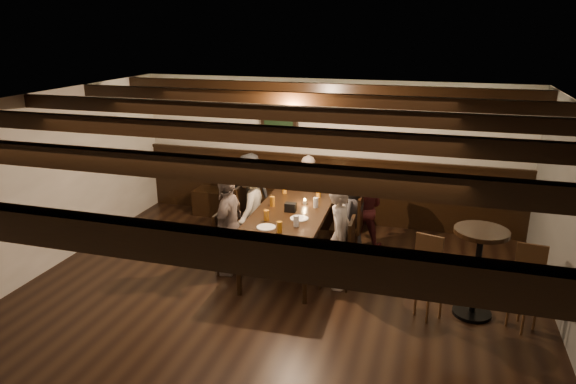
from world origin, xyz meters
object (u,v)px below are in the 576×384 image
(chair_right_far, at_px, (337,265))
(bar_stool_left, at_px, (429,286))
(chair_left_near, at_px, (252,228))
(person_left_far, at_px, (228,225))
(bar_stool_right, at_px, (524,296))
(person_bench_centre, at_px, (308,196))
(high_top_table, at_px, (478,260))
(person_bench_right, at_px, (364,208))
(person_bench_left, at_px, (250,195))
(chair_left_far, at_px, (232,254))
(chair_right_near, at_px, (347,238))
(person_right_far, at_px, (340,237))
(person_right_near, at_px, (350,215))
(dining_table, at_px, (291,215))
(person_left_near, at_px, (250,206))

(chair_right_far, height_order, bar_stool_left, bar_stool_left)
(chair_left_near, relative_size, bar_stool_left, 0.88)
(person_left_far, height_order, bar_stool_right, person_left_far)
(chair_left_near, bearing_deg, person_bench_centre, 129.80)
(person_left_far, relative_size, high_top_table, 1.29)
(person_bench_centre, bearing_deg, person_bench_right, 170.54)
(bar_stool_left, distance_m, bar_stool_right, 1.00)
(person_bench_left, height_order, person_left_far, person_left_far)
(person_bench_left, bearing_deg, chair_left_near, 111.79)
(person_bench_left, bearing_deg, person_bench_centre, -170.54)
(person_bench_left, height_order, bar_stool_right, person_bench_left)
(chair_left_far, relative_size, person_bench_centre, 0.65)
(chair_right_near, relative_size, person_bench_left, 0.71)
(person_bench_centre, bearing_deg, bar_stool_right, 145.10)
(chair_left_far, xyz_separation_m, chair_right_near, (1.40, 0.95, 0.03))
(person_left_far, bearing_deg, person_bench_right, 129.29)
(chair_left_near, distance_m, high_top_table, 3.34)
(high_top_table, relative_size, bar_stool_right, 0.99)
(person_bench_right, xyz_separation_m, person_right_far, (-0.10, -1.35, 0.07))
(person_bench_centre, height_order, person_right_near, person_bench_centre)
(person_left_far, height_order, bar_stool_left, person_left_far)
(person_right_far, xyz_separation_m, high_top_table, (1.63, -0.26, 0.02))
(person_right_near, xyz_separation_m, bar_stool_left, (1.16, -1.37, -0.23))
(person_right_far, bearing_deg, chair_left_far, 90.00)
(person_bench_centre, bearing_deg, chair_right_far, 115.62)
(person_bench_right, relative_size, bar_stool_right, 1.13)
(dining_table, bearing_deg, bar_stool_right, -18.29)
(person_bench_right, relative_size, person_right_far, 0.90)
(dining_table, bearing_deg, chair_right_near, 32.01)
(chair_left_near, xyz_separation_m, person_right_far, (1.50, -0.85, 0.39))
(person_bench_left, height_order, person_right_near, person_bench_left)
(dining_table, bearing_deg, person_right_near, 30.96)
(person_left_far, relative_size, bar_stool_right, 1.27)
(dining_table, height_order, high_top_table, high_top_table)
(person_bench_left, relative_size, person_left_near, 1.03)
(chair_right_near, relative_size, person_bench_centre, 0.71)
(person_right_far, bearing_deg, person_bench_left, 50.71)
(chair_left_near, distance_m, bar_stool_left, 2.94)
(person_bench_left, distance_m, bar_stool_right, 4.20)
(chair_right_far, xyz_separation_m, person_left_near, (-1.50, 0.85, 0.37))
(person_left_near, height_order, person_left_far, person_left_far)
(chair_right_far, distance_m, person_right_far, 0.40)
(chair_left_near, relative_size, chair_right_near, 1.01)
(chair_left_near, relative_size, chair_right_far, 1.04)
(chair_right_far, height_order, person_right_near, person_right_near)
(chair_left_near, xyz_separation_m, person_right_near, (1.47, 0.05, 0.34))
(chair_left_near, relative_size, person_bench_centre, 0.72)
(person_bench_right, bearing_deg, high_top_table, 131.26)
(bar_stool_right, bearing_deg, chair_right_far, 176.80)
(person_bench_left, height_order, high_top_table, person_bench_left)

